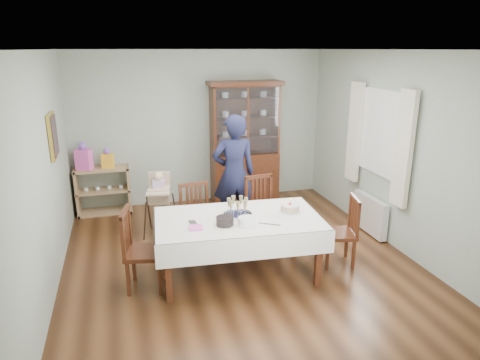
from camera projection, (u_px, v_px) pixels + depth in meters
name	position (u px, v px, depth m)	size (l,w,h in m)	color
floor	(238.00, 259.00, 5.75)	(5.00, 5.00, 0.00)	#593319
room_shell	(228.00, 127.00, 5.73)	(5.00, 5.00, 5.00)	#9EAA99
dining_table	(238.00, 246.00, 5.26)	(2.08, 1.30, 0.76)	#4B2612
china_cabinet	(245.00, 141.00, 7.69)	(1.30, 0.48, 2.18)	#4B2612
sideboard	(103.00, 190.00, 7.27)	(0.90, 0.38, 0.80)	tan
picture_frame	(53.00, 136.00, 5.42)	(0.04, 0.48, 0.58)	gold
window	(381.00, 133.00, 6.14)	(0.04, 1.02, 1.22)	white
curtain_left	(404.00, 149.00, 5.58)	(0.07, 0.30, 1.55)	silver
curtain_right	(355.00, 132.00, 6.72)	(0.07, 0.30, 1.55)	silver
radiator	(370.00, 214.00, 6.49)	(0.10, 0.80, 0.55)	white
chair_far_left	(199.00, 234.00, 5.85)	(0.49, 0.49, 0.97)	#4B2612
chair_far_right	(263.00, 225.00, 6.12)	(0.49, 0.49, 0.99)	#4B2612
chair_end_left	(144.00, 265.00, 5.00)	(0.52, 0.52, 0.98)	#4B2612
chair_end_right	(339.00, 244.00, 5.57)	(0.49, 0.49, 0.91)	#4B2612
woman	(234.00, 174.00, 6.42)	(0.66, 0.43, 1.81)	#161831
high_chair	(160.00, 210.00, 6.46)	(0.51, 0.51, 0.97)	black
champagne_tray	(238.00, 210.00, 5.22)	(0.36, 0.36, 0.22)	silver
birthday_cake	(290.00, 208.00, 5.31)	(0.27, 0.27, 0.19)	white
plate_stack_dark	(225.00, 221.00, 4.93)	(0.21, 0.21, 0.10)	black
plate_stack_white	(247.00, 221.00, 4.93)	(0.21, 0.21, 0.09)	white
napkin_stack	(196.00, 227.00, 4.84)	(0.15, 0.15, 0.02)	#F158BF
cutlery	(190.00, 223.00, 4.98)	(0.10, 0.15, 0.01)	silver
cake_knife	(270.00, 224.00, 4.95)	(0.26, 0.02, 0.01)	silver
gift_bag_pink	(84.00, 157.00, 7.01)	(0.29, 0.24, 0.46)	#F158BF
gift_bag_orange	(108.00, 159.00, 7.12)	(0.21, 0.17, 0.34)	yellow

